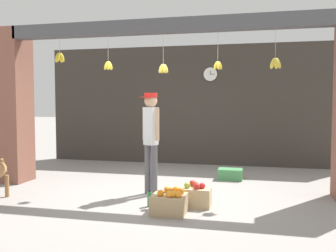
{
  "coord_description": "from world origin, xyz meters",
  "views": [
    {
      "loc": [
        1.57,
        -6.22,
        1.58
      ],
      "look_at": [
        0.0,
        0.47,
        1.14
      ],
      "focal_mm": 40.0,
      "sensor_mm": 36.0,
      "label": 1
    }
  ],
  "objects": [
    {
      "name": "ground_plane",
      "position": [
        0.0,
        0.0,
        0.0
      ],
      "size": [
        60.0,
        60.0,
        0.0
      ],
      "primitive_type": "plane",
      "color": "gray"
    },
    {
      "name": "shop_back_wall",
      "position": [
        0.0,
        3.22,
        1.5
      ],
      "size": [
        7.67,
        0.12,
        3.01
      ],
      "primitive_type": "cube",
      "color": "#38332D",
      "rests_on": "ground_plane"
    },
    {
      "name": "shop_pillar_left",
      "position": [
        -3.19,
        0.3,
        1.5
      ],
      "size": [
        0.7,
        0.6,
        3.01
      ],
      "primitive_type": "cube",
      "color": "brown",
      "rests_on": "ground_plane"
    },
    {
      "name": "storefront_awning",
      "position": [
        -0.0,
        0.12,
        2.86
      ],
      "size": [
        5.77,
        0.28,
        0.94
      ],
      "color": "#4C4C51"
    },
    {
      "name": "shopkeeper",
      "position": [
        -0.16,
        -0.11,
        1.04
      ],
      "size": [
        0.32,
        0.31,
        1.74
      ],
      "rotation": [
        0.0,
        0.0,
        2.75
      ],
      "color": "#56565B",
      "rests_on": "ground_plane"
    },
    {
      "name": "fruit_crate_oranges",
      "position": [
        0.4,
        -1.14,
        0.16
      ],
      "size": [
        0.48,
        0.43,
        0.36
      ],
      "color": "tan",
      "rests_on": "ground_plane"
    },
    {
      "name": "fruit_crate_apples",
      "position": [
        0.7,
        -0.68,
        0.16
      ],
      "size": [
        0.46,
        0.34,
        0.37
      ],
      "color": "tan",
      "rests_on": "ground_plane"
    },
    {
      "name": "produce_box_green",
      "position": [
        1.08,
        1.43,
        0.11
      ],
      "size": [
        0.49,
        0.34,
        0.22
      ],
      "primitive_type": "cube",
      "color": "#42844C",
      "rests_on": "ground_plane"
    },
    {
      "name": "water_bottle",
      "position": [
        0.02,
        -0.84,
        0.12
      ],
      "size": [
        0.07,
        0.07,
        0.25
      ],
      "color": "#38934C",
      "rests_on": "ground_plane"
    },
    {
      "name": "wall_clock",
      "position": [
        0.46,
        3.14,
        2.28
      ],
      "size": [
        0.36,
        0.03,
        0.36
      ],
      "color": "black"
    }
  ]
}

